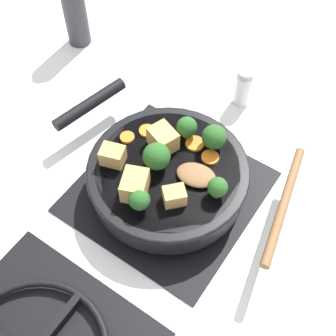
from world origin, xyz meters
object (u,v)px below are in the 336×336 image
object	(u,v)px
wooden_spoon	(245,191)
salt_shaker	(243,87)
skillet_pan	(167,174)
pepper_mill	(73,4)

from	to	relation	value
wooden_spoon	salt_shaker	size ratio (longest dim) A/B	2.64
wooden_spoon	salt_shaker	bearing A→B (deg)	-61.17
wooden_spoon	salt_shaker	world-z (taller)	wooden_spoon
skillet_pan	wooden_spoon	world-z (taller)	wooden_spoon
skillet_pan	wooden_spoon	xyz separation A→B (m)	(-0.14, -0.03, 0.03)
wooden_spoon	salt_shaker	distance (m)	0.28
skillet_pan	wooden_spoon	bearing A→B (deg)	-168.26
skillet_pan	salt_shaker	xyz separation A→B (m)	(-0.00, -0.27, -0.01)
skillet_pan	salt_shaker	bearing A→B (deg)	-90.01
wooden_spoon	pepper_mill	world-z (taller)	pepper_mill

